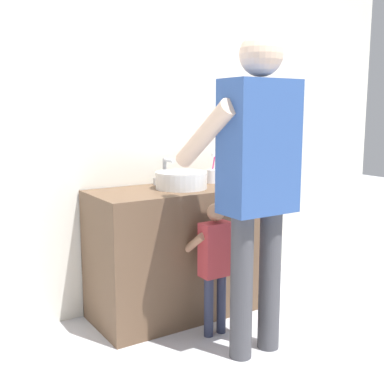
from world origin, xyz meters
TOP-DOWN VIEW (x-y plane):
  - ground_plane at (0.00, 0.00)m, footprint 14.00×14.00m
  - back_wall at (0.00, 0.62)m, footprint 4.40×0.08m
  - vanity_cabinet at (0.00, 0.30)m, footprint 1.18×0.54m
  - sink_basin at (0.00, 0.28)m, footprint 0.34×0.34m
  - faucet at (0.00, 0.49)m, footprint 0.18×0.14m
  - toothbrush_cup at (0.31, 0.37)m, footprint 0.07×0.07m
  - child_toddler at (0.00, -0.10)m, footprint 0.25×0.25m
  - adult_parent at (0.06, -0.39)m, footprint 0.55×0.57m

SIDE VIEW (x-z plane):
  - ground_plane at x=0.00m, z-range 0.00..0.00m
  - vanity_cabinet at x=0.00m, z-range 0.00..0.86m
  - child_toddler at x=0.00m, z-range 0.08..0.90m
  - toothbrush_cup at x=0.31m, z-range 0.80..1.01m
  - sink_basin at x=0.00m, z-range 0.86..0.97m
  - faucet at x=0.00m, z-range 0.85..1.03m
  - adult_parent at x=0.06m, z-range 0.18..1.94m
  - back_wall at x=0.00m, z-range 0.00..2.70m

